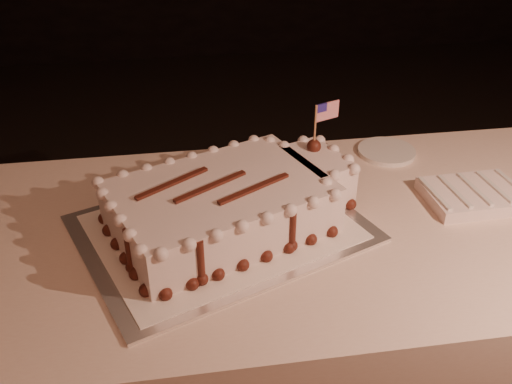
{
  "coord_description": "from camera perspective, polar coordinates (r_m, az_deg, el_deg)",
  "views": [
    {
      "loc": [
        -0.17,
        -0.45,
        1.52
      ],
      "look_at": [
        -0.01,
        0.6,
        0.84
      ],
      "focal_mm": 40.0,
      "sensor_mm": 36.0,
      "label": 1
    }
  ],
  "objects": [
    {
      "name": "cake_board",
      "position": [
        1.31,
        -3.47,
        -3.64
      ],
      "size": [
        0.74,
        0.66,
        0.01
      ],
      "primitive_type": "cube",
      "rotation": [
        0.0,
        0.0,
        0.38
      ],
      "color": "silver",
      "rests_on": "banquet_table"
    },
    {
      "name": "room_shell",
      "position": [
        0.5,
        12.64,
        17.5
      ],
      "size": [
        6.1,
        8.1,
        2.9
      ],
      "color": "black",
      "rests_on": "ground"
    },
    {
      "name": "side_plate",
      "position": [
        1.66,
        12.92,
        3.97
      ],
      "size": [
        0.16,
        0.16,
        0.01
      ],
      "primitive_type": "cylinder",
      "color": "silver",
      "rests_on": "banquet_table"
    },
    {
      "name": "banquet_table",
      "position": [
        1.57,
        0.52,
        -14.71
      ],
      "size": [
        2.4,
        0.8,
        0.75
      ],
      "primitive_type": "cube",
      "color": "beige",
      "rests_on": "ground"
    },
    {
      "name": "sheet_cake",
      "position": [
        1.29,
        -2.28,
        -1.01
      ],
      "size": [
        0.61,
        0.46,
        0.23
      ],
      "color": "silver",
      "rests_on": "doily"
    },
    {
      "name": "napkin_stack",
      "position": [
        1.5,
        20.89,
        -0.29
      ],
      "size": [
        0.24,
        0.18,
        0.04
      ],
      "color": "white",
      "rests_on": "banquet_table"
    },
    {
      "name": "doily",
      "position": [
        1.31,
        -3.48,
        -3.47
      ],
      "size": [
        0.66,
        0.59,
        0.0
      ],
      "primitive_type": "cube",
      "rotation": [
        0.0,
        0.0,
        0.38
      ],
      "color": "white",
      "rests_on": "cake_board"
    }
  ]
}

